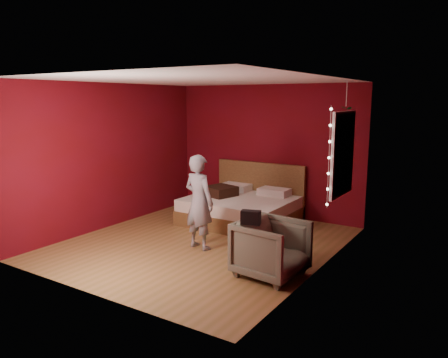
% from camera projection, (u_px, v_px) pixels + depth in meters
% --- Properties ---
extents(floor, '(4.50, 4.50, 0.00)m').
position_uv_depth(floor, '(202.00, 243.00, 7.10)').
color(floor, brown).
rests_on(floor, ground).
extents(room_walls, '(4.04, 4.54, 2.62)m').
position_uv_depth(room_walls, '(201.00, 140.00, 6.80)').
color(room_walls, '#5A0916').
rests_on(room_walls, ground).
extents(window, '(0.05, 0.97, 1.27)m').
position_uv_depth(window, '(343.00, 154.00, 6.53)').
color(window, white).
rests_on(window, room_walls).
extents(fairy_lights, '(0.04, 0.04, 1.45)m').
position_uv_depth(fairy_lights, '(329.00, 158.00, 6.11)').
color(fairy_lights, silver).
rests_on(fairy_lights, room_walls).
extents(bed, '(1.93, 1.64, 1.06)m').
position_uv_depth(bed, '(243.00, 208.00, 8.31)').
color(bed, brown).
rests_on(bed, ground).
extents(person, '(0.59, 0.43, 1.48)m').
position_uv_depth(person, '(199.00, 202.00, 6.74)').
color(person, gray).
rests_on(person, ground).
extents(armchair, '(0.91, 0.89, 0.75)m').
position_uv_depth(armchair, '(271.00, 249.00, 5.71)').
color(armchair, '#62624D').
rests_on(armchair, ground).
extents(handbag, '(0.27, 0.19, 0.18)m').
position_uv_depth(handbag, '(251.00, 217.00, 5.48)').
color(handbag, black).
rests_on(handbag, armchair).
extents(throw_pillow, '(0.63, 0.63, 0.18)m').
position_uv_depth(throw_pillow, '(220.00, 191.00, 8.38)').
color(throw_pillow, black).
rests_on(throw_pillow, bed).
extents(hanging_plant, '(0.33, 0.29, 0.76)m').
position_uv_depth(hanging_plant, '(345.00, 118.00, 7.01)').
color(hanging_plant, silver).
rests_on(hanging_plant, room_walls).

